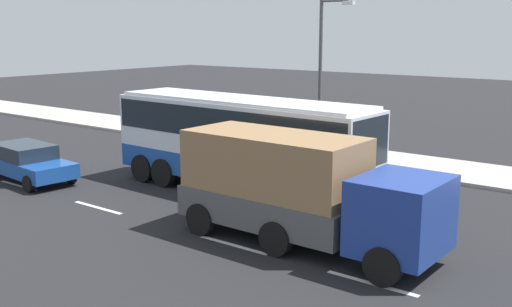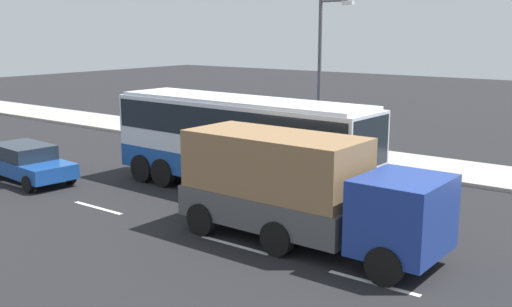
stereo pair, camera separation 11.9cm
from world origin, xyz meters
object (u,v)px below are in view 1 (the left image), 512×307
Objects in this scene: pedestrian_at_crossing at (304,131)px; street_lamp at (323,69)px; car_blue_saloon at (27,161)px; cargo_truck at (300,188)px; pedestrian_near_curb at (344,134)px; coach_bus at (240,135)px.

street_lamp is (1.99, -1.60, 3.18)m from pedestrian_at_crossing.
street_lamp reaches higher than pedestrian_at_crossing.
street_lamp reaches higher than car_blue_saloon.
cargo_truck is 4.39× the size of pedestrian_near_curb.
pedestrian_near_curb is 2.34m from pedestrian_at_crossing.
pedestrian_at_crossing is at bearing 108.05° from coach_bus.
coach_bus is 6.11× the size of pedestrian_near_curb.
car_blue_saloon is 12.93m from pedestrian_at_crossing.
coach_bus is 5.75m from cargo_truck.
street_lamp reaches higher than pedestrian_near_curb.
car_blue_saloon is 2.71× the size of pedestrian_near_curb.
coach_bus is at bearing -40.63° from pedestrian_near_curb.
cargo_truck reaches higher than pedestrian_near_curb.
pedestrian_near_curb reaches higher than car_blue_saloon.
cargo_truck is at bearing 83.72° from pedestrian_at_crossing.
coach_bus is 1.50× the size of street_lamp.
coach_bus is 6.67× the size of pedestrian_at_crossing.
car_blue_saloon is 0.67× the size of street_lamp.
street_lamp reaches higher than cargo_truck.
cargo_truck is 1.62× the size of car_blue_saloon.
cargo_truck is 1.07× the size of street_lamp.
coach_bus is at bearing 146.31° from cargo_truck.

